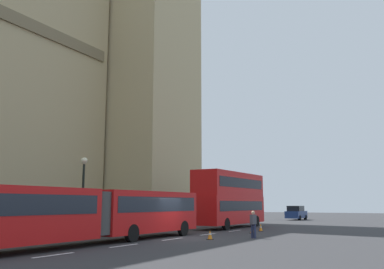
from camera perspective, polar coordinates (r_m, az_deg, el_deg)
ground_plane at (r=26.78m, az=-1.68°, el=-14.08°), size 160.00×160.00×0.00m
lane_centre_marking at (r=24.18m, az=-5.75°, el=-14.52°), size 25.20×0.16×0.01m
articulated_bus at (r=23.21m, az=-13.88°, el=-10.20°), size 18.72×2.54×2.90m
double_decker_bus at (r=38.05m, az=5.29°, el=-8.60°), size 10.33×2.54×4.90m
sedan_lead at (r=57.63m, az=14.15°, el=-10.43°), size 4.40×1.86×1.85m
traffic_cone_west at (r=25.75m, az=2.49°, el=-13.63°), size 0.36×0.36×0.58m
traffic_cone_middle at (r=31.35m, az=8.29°, el=-12.80°), size 0.36×0.36×0.58m
traffic_cone_east at (r=33.88m, az=9.44°, el=-12.51°), size 0.36×0.36×0.58m
street_lamp at (r=29.20m, az=-14.78°, el=-7.39°), size 0.44×0.44×5.27m
pedestrian_near_cones at (r=26.93m, az=8.44°, el=-12.01°), size 0.44×0.35×1.69m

